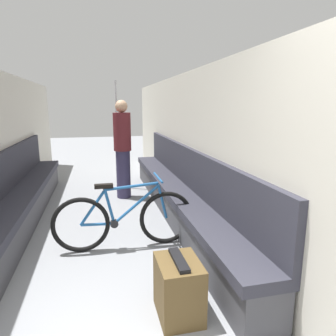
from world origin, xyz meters
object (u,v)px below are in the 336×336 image
object	(u,v)px
grab_pole_near	(117,137)
luggage_bag	(179,288)
bicycle	(125,219)
passenger_standing	(123,148)
bench_seat_row_left	(16,206)
bench_seat_row_right	(178,194)

from	to	relation	value
grab_pole_near	luggage_bag	bearing A→B (deg)	-87.32
bicycle	passenger_standing	bearing A→B (deg)	91.23
passenger_standing	grab_pole_near	bearing A→B (deg)	138.71
bicycle	bench_seat_row_left	bearing A→B (deg)	154.06
bench_seat_row_right	grab_pole_near	size ratio (longest dim) A/B	2.42
bench_seat_row_left	bicycle	size ratio (longest dim) A/B	3.11
bench_seat_row_right	passenger_standing	bearing A→B (deg)	121.76
passenger_standing	bench_seat_row_left	bearing A→B (deg)	-97.87
bench_seat_row_left	grab_pole_near	world-z (taller)	grab_pole_near
bench_seat_row_right	luggage_bag	size ratio (longest dim) A/B	10.31
bench_seat_row_right	passenger_standing	size ratio (longest dim) A/B	2.94
bench_seat_row_left	bicycle	world-z (taller)	bench_seat_row_left
bicycle	passenger_standing	world-z (taller)	passenger_standing
bicycle	passenger_standing	xyz separation A→B (m)	(0.16, 1.94, 0.54)
bench_seat_row_left	grab_pole_near	xyz separation A→B (m)	(1.45, 1.79, 0.67)
passenger_standing	luggage_bag	bearing A→B (deg)	-42.34
grab_pole_near	bicycle	bearing A→B (deg)	-92.56
grab_pole_near	passenger_standing	world-z (taller)	grab_pole_near
bench_seat_row_left	bicycle	bearing A→B (deg)	-31.81
passenger_standing	luggage_bag	world-z (taller)	passenger_standing
bench_seat_row_right	bench_seat_row_left	bearing A→B (deg)	180.00
bench_seat_row_left	passenger_standing	world-z (taller)	passenger_standing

